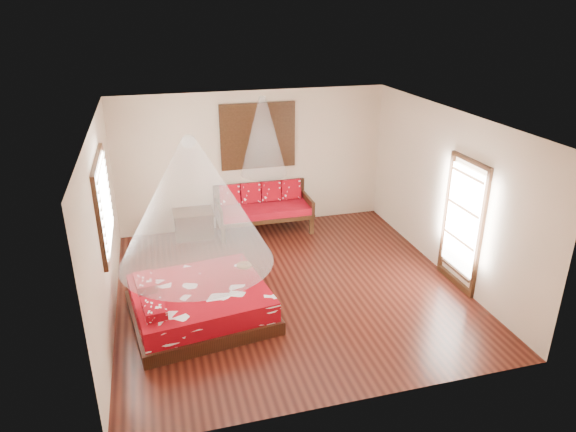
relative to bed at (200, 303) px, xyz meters
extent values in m
cube|color=black|center=(1.52, 0.52, -0.26)|extent=(5.50, 5.50, 0.02)
cube|color=white|center=(1.52, 0.52, 2.56)|extent=(5.50, 5.50, 0.02)
cube|color=beige|center=(-1.24, 0.52, 1.15)|extent=(0.02, 5.50, 2.80)
cube|color=beige|center=(4.28, 0.52, 1.15)|extent=(0.02, 5.50, 2.80)
cube|color=beige|center=(1.52, 3.28, 1.15)|extent=(5.50, 0.02, 2.80)
cube|color=beige|center=(1.52, -2.24, 1.15)|extent=(5.50, 0.02, 2.80)
cube|color=black|center=(0.02, 0.00, -0.15)|extent=(2.20, 2.04, 0.20)
cube|color=#930410|center=(0.02, 0.00, 0.10)|extent=(2.09, 1.93, 0.30)
cube|color=#930410|center=(-0.64, -0.47, 0.31)|extent=(0.35, 0.55, 0.13)
cube|color=#930410|center=(-0.75, 0.27, 0.31)|extent=(0.35, 0.55, 0.13)
cube|color=black|center=(0.72, 2.45, -0.04)|extent=(0.08, 0.08, 0.42)
cube|color=black|center=(2.52, 2.45, -0.04)|extent=(0.08, 0.08, 0.42)
cube|color=black|center=(0.72, 3.18, -0.04)|extent=(0.08, 0.08, 0.42)
cube|color=black|center=(2.52, 3.18, -0.04)|extent=(0.08, 0.08, 0.42)
cube|color=black|center=(1.62, 2.82, 0.13)|extent=(1.92, 0.85, 0.08)
cube|color=#980512|center=(1.62, 2.82, 0.24)|extent=(1.86, 0.79, 0.14)
cube|color=black|center=(1.62, 3.20, 0.42)|extent=(1.92, 0.06, 0.55)
cube|color=black|center=(0.70, 2.82, 0.29)|extent=(0.06, 0.85, 0.30)
cube|color=black|center=(2.54, 2.82, 0.29)|extent=(0.06, 0.85, 0.30)
cube|color=#930410|center=(0.98, 3.08, 0.51)|extent=(0.41, 0.20, 0.42)
cube|color=#930410|center=(1.41, 3.08, 0.51)|extent=(0.41, 0.20, 0.42)
cube|color=#930410|center=(1.83, 3.08, 0.51)|extent=(0.41, 0.20, 0.42)
cube|color=#930410|center=(2.26, 3.08, 0.51)|extent=(0.41, 0.20, 0.42)
cube|color=black|center=(0.21, 2.97, -0.01)|extent=(0.74, 0.53, 0.49)
cube|color=black|center=(0.21, 2.97, 0.26)|extent=(0.78, 0.57, 0.05)
cube|color=black|center=(1.62, 3.24, 1.65)|extent=(1.52, 0.06, 1.32)
cube|color=black|center=(1.62, 3.23, 1.65)|extent=(1.35, 0.04, 1.10)
cube|color=black|center=(-1.20, 0.72, 1.45)|extent=(0.08, 1.74, 1.34)
cube|color=beige|center=(-1.16, 0.72, 1.45)|extent=(0.04, 1.54, 1.10)
cube|color=black|center=(4.24, -0.08, 0.80)|extent=(0.08, 1.02, 2.16)
cube|color=white|center=(4.22, -0.08, 0.90)|extent=(0.03, 0.82, 1.70)
cylinder|color=brown|center=(0.77, 0.51, 0.26)|extent=(0.24, 0.24, 0.03)
cone|color=white|center=(0.02, 0.00, 1.60)|extent=(2.18, 2.18, 1.80)
cone|color=white|center=(1.62, 2.77, 1.75)|extent=(0.90, 0.90, 1.50)
camera|label=1|loc=(-0.46, -6.61, 4.11)|focal=32.00mm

